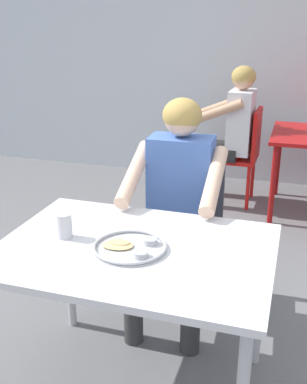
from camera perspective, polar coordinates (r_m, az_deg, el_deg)
back_wall at (r=4.86m, az=11.61°, el=21.26°), size 12.00×0.12×3.40m
table_foreground at (r=1.94m, az=-2.29°, el=-8.72°), size 1.12×0.81×0.72m
thali_tray at (r=1.88m, az=-2.88°, el=-6.75°), size 0.30×0.30×0.03m
drinking_cup at (r=1.99m, az=-10.91°, el=-4.00°), size 0.06×0.06×0.11m
chair_foreground at (r=2.74m, az=3.87°, el=-3.61°), size 0.45×0.45×0.82m
diner_foreground at (r=2.45m, az=2.90°, el=-0.35°), size 0.50×0.56×1.22m
chair_red_left at (r=4.25m, az=11.08°, el=5.10°), size 0.40×0.42×0.87m
patron_background at (r=4.16m, az=9.44°, el=8.22°), size 0.56×0.50×1.24m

